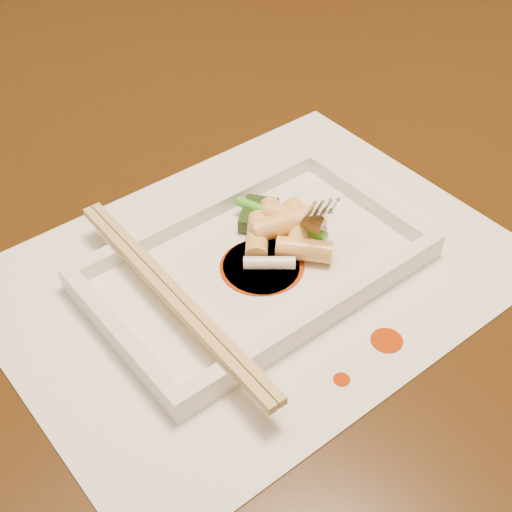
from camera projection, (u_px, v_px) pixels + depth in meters
table at (161, 252)px, 0.74m from camera, size 1.40×0.90×0.75m
placemat at (256, 273)px, 0.57m from camera, size 0.40×0.30×0.00m
sauce_splatter_a at (387, 340)px, 0.52m from camera, size 0.02×0.02×0.00m
sauce_splatter_b at (342, 379)px, 0.49m from camera, size 0.01×0.01×0.00m
plate_base at (256, 269)px, 0.57m from camera, size 0.26×0.16×0.01m
plate_rim_far at (201, 212)px, 0.60m from camera, size 0.26×0.01×0.01m
plate_rim_near at (319, 313)px, 0.52m from camera, size 0.26×0.01×0.01m
plate_rim_left at (119, 334)px, 0.50m from camera, size 0.01×0.14×0.01m
plate_rim_right at (368, 197)px, 0.62m from camera, size 0.01×0.14×0.01m
veg_piece at (259, 215)px, 0.60m from camera, size 0.05×0.05×0.01m
scallion_white at (269, 263)px, 0.55m from camera, size 0.04×0.03×0.01m
scallion_green at (281, 219)px, 0.59m from camera, size 0.03×0.08×0.01m
chopstick_a at (168, 297)px, 0.52m from camera, size 0.01×0.25×0.01m
chopstick_b at (177, 292)px, 0.52m from camera, size 0.01×0.25×0.01m
fork at (312, 146)px, 0.56m from camera, size 0.09×0.10×0.14m
sauce_blob_0 at (260, 267)px, 0.56m from camera, size 0.06×0.06×0.00m
sauce_blob_1 at (264, 266)px, 0.56m from camera, size 0.07×0.07×0.00m
rice_cake_0 at (304, 219)px, 0.59m from camera, size 0.02×0.04×0.02m
rice_cake_1 at (304, 250)px, 0.56m from camera, size 0.04×0.04×0.02m
rice_cake_2 at (280, 225)px, 0.58m from camera, size 0.05×0.03×0.02m
rice_cake_3 at (276, 220)px, 0.59m from camera, size 0.03×0.05×0.02m
rice_cake_4 at (257, 237)px, 0.57m from camera, size 0.04×0.05×0.02m
rice_cake_5 at (294, 219)px, 0.58m from camera, size 0.04×0.05×0.02m
rice_cake_6 at (300, 230)px, 0.58m from camera, size 0.05×0.04×0.02m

